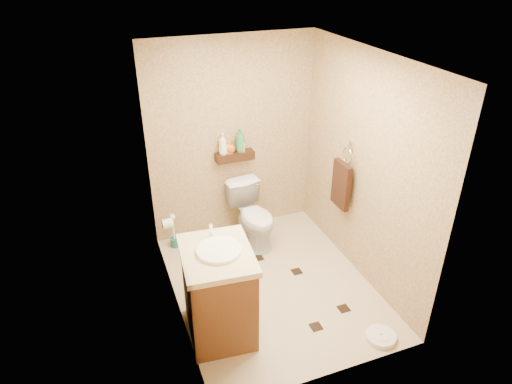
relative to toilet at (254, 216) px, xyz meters
name	(u,v)px	position (x,y,z in m)	size (l,w,h in m)	color
ground	(271,284)	(-0.11, -0.83, -0.37)	(2.50, 2.50, 0.00)	#CAB094
wall_back	(232,140)	(-0.11, 0.42, 0.83)	(2.00, 0.04, 2.40)	tan
wall_front	(340,262)	(-0.11, -2.08, 0.83)	(2.00, 0.04, 2.40)	tan
wall_left	(169,205)	(-1.11, -0.83, 0.83)	(0.04, 2.50, 2.40)	tan
wall_right	(364,170)	(0.89, -0.83, 0.83)	(0.04, 2.50, 2.40)	tan
ceiling	(276,58)	(-0.11, -0.83, 2.03)	(2.00, 2.50, 0.02)	white
wall_shelf	(235,156)	(-0.11, 0.34, 0.65)	(0.46, 0.14, 0.10)	#351C0E
floor_accents	(274,288)	(-0.10, -0.89, -0.37)	(1.27, 1.37, 0.01)	black
toilet	(254,216)	(0.00, 0.00, 0.00)	(0.41, 0.72, 0.74)	white
vanity	(219,292)	(-0.81, -1.26, 0.10)	(0.68, 0.79, 1.05)	brown
bathroom_scale	(381,337)	(0.55, -1.90, -0.34)	(0.32, 0.32, 0.06)	white
toilet_brush	(174,235)	(-0.93, 0.24, -0.21)	(0.10, 0.10, 0.45)	#196664
towel_ring	(342,183)	(0.81, -0.58, 0.58)	(0.12, 0.30, 0.76)	silver
toilet_paper	(167,224)	(-1.05, -0.18, 0.23)	(0.12, 0.11, 0.12)	white
bottle_a	(223,144)	(-0.25, 0.34, 0.83)	(0.10, 0.10, 0.25)	white
bottle_b	(229,147)	(-0.17, 0.34, 0.78)	(0.07, 0.07, 0.15)	#CFDF2F
bottle_c	(230,147)	(-0.16, 0.34, 0.78)	(0.12, 0.12, 0.15)	red
bottle_d	(240,140)	(-0.04, 0.34, 0.84)	(0.11, 0.11, 0.29)	#2E8A44
bottle_e	(241,144)	(-0.03, 0.34, 0.79)	(0.08, 0.08, 0.18)	#C58741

